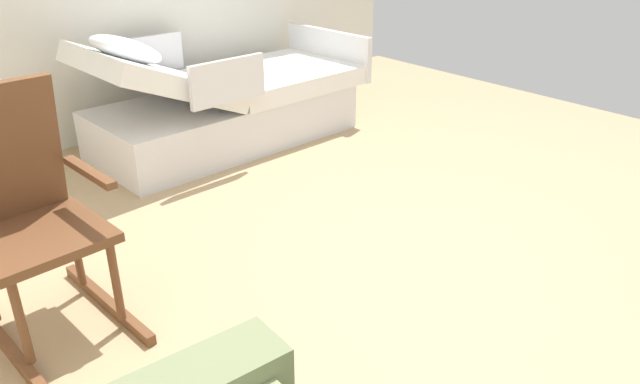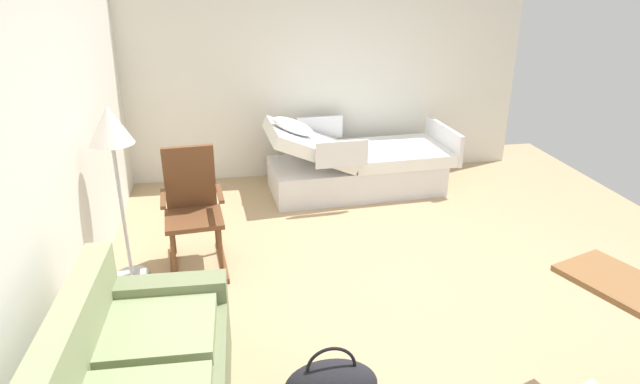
# 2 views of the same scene
# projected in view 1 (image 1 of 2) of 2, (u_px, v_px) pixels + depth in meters

# --- Properties ---
(ground_plane) EXTENTS (6.39, 6.39, 0.00)m
(ground_plane) POSITION_uv_depth(u_px,v_px,m) (384.00, 250.00, 3.19)
(ground_plane) COLOR tan
(hospital_bed) EXTENTS (1.08, 2.15, 0.97)m
(hospital_bed) POSITION_uv_depth(u_px,v_px,m) (225.00, 104.00, 4.51)
(hospital_bed) COLOR silver
(hospital_bed) RESTS_ON ground
(rocking_chair) EXTENTS (0.80, 0.53, 1.05)m
(rocking_chair) POSITION_uv_depth(u_px,v_px,m) (31.00, 219.00, 2.43)
(rocking_chair) COLOR brown
(rocking_chair) RESTS_ON ground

